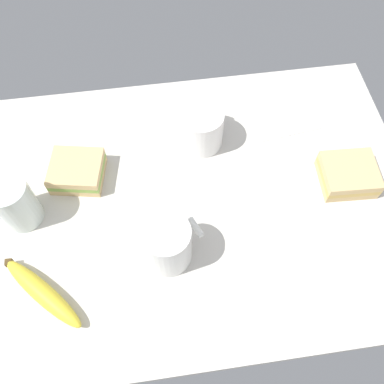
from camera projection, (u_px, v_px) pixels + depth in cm
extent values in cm
cube|color=beige|center=(192.00, 202.00, 85.30)|extent=(90.00, 64.00, 2.00)
cylinder|color=white|center=(167.00, 244.00, 74.04)|extent=(8.68, 8.68, 10.45)
cylinder|color=brown|center=(166.00, 233.00, 69.93)|extent=(7.64, 7.64, 0.40)
cylinder|color=white|center=(196.00, 227.00, 75.10)|extent=(2.65, 4.06, 1.20)
cylinder|color=white|center=(202.00, 129.00, 87.54)|extent=(8.98, 8.98, 9.05)
cylinder|color=tan|center=(202.00, 116.00, 84.04)|extent=(7.90, 7.90, 0.40)
cylinder|color=white|center=(212.00, 106.00, 89.96)|extent=(4.11, 3.02, 1.20)
cube|color=#DBB77A|center=(79.00, 175.00, 86.34)|extent=(11.78, 10.98, 1.60)
cube|color=#8CB24C|center=(77.00, 171.00, 85.13)|extent=(11.78, 10.98, 1.20)
cube|color=#DBB77A|center=(75.00, 167.00, 83.91)|extent=(11.78, 10.98, 1.60)
cube|color=#DBB77A|center=(346.00, 178.00, 85.94)|extent=(11.12, 10.12, 1.60)
cube|color=#D8B259|center=(348.00, 175.00, 84.73)|extent=(11.12, 10.12, 1.20)
cube|color=#DBB77A|center=(350.00, 171.00, 83.51)|extent=(11.12, 10.12, 1.60)
cylinder|color=silver|center=(15.00, 203.00, 77.91)|extent=(7.63, 7.63, 10.82)
cylinder|color=white|center=(18.00, 206.00, 79.17)|extent=(6.87, 6.87, 7.94)
ellipsoid|color=yellow|center=(43.00, 293.00, 73.35)|extent=(15.47, 15.91, 3.39)
cube|color=#4C3819|center=(9.00, 263.00, 76.07)|extent=(1.20, 1.20, 1.20)
cube|color=white|center=(279.00, 111.00, 95.56)|extent=(16.05, 16.05, 0.30)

